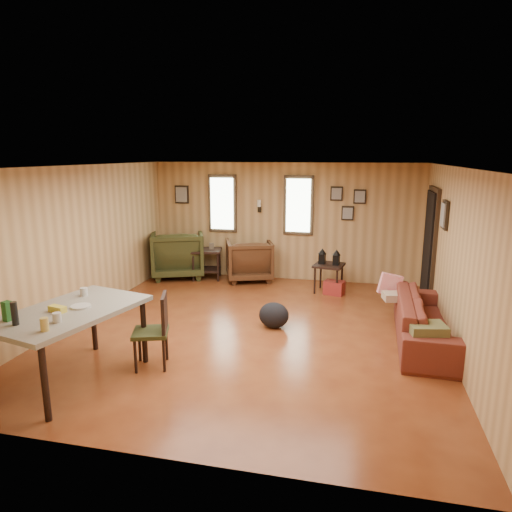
# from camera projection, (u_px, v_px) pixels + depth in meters

# --- Properties ---
(room) EXTENTS (5.54, 6.04, 2.44)m
(room) POSITION_uv_depth(u_px,v_px,m) (265.00, 248.00, 6.73)
(room) COLOR brown
(room) RESTS_ON ground
(sofa) EXTENTS (0.72, 2.24, 0.87)m
(sofa) POSITION_uv_depth(u_px,v_px,m) (431.00, 313.00, 6.25)
(sofa) COLOR maroon
(sofa) RESTS_ON ground
(recliner_brown) EXTENTS (1.14, 1.10, 0.93)m
(recliner_brown) POSITION_uv_depth(u_px,v_px,m) (249.00, 258.00, 9.41)
(recliner_brown) COLOR #452814
(recliner_brown) RESTS_ON ground
(recliner_green) EXTENTS (1.35, 1.31, 1.09)m
(recliner_green) POSITION_uv_depth(u_px,v_px,m) (178.00, 252.00, 9.65)
(recliner_green) COLOR #303317
(recliner_green) RESTS_ON ground
(end_table) EXTENTS (0.71, 0.67, 0.77)m
(end_table) POSITION_uv_depth(u_px,v_px,m) (207.00, 259.00, 9.51)
(end_table) COLOR black
(end_table) RESTS_ON ground
(side_table) EXTENTS (0.61, 0.61, 0.83)m
(side_table) POSITION_uv_depth(u_px,v_px,m) (329.00, 263.00, 8.55)
(side_table) COLOR black
(side_table) RESTS_ON ground
(cooler) EXTENTS (0.41, 0.34, 0.26)m
(cooler) POSITION_uv_depth(u_px,v_px,m) (334.00, 288.00, 8.50)
(cooler) COLOR maroon
(cooler) RESTS_ON ground
(backpack) EXTENTS (0.54, 0.47, 0.39)m
(backpack) POSITION_uv_depth(u_px,v_px,m) (274.00, 315.00, 6.85)
(backpack) COLOR black
(backpack) RESTS_ON ground
(sofa_pillows) EXTENTS (0.79, 1.88, 0.38)m
(sofa_pillows) POSITION_uv_depth(u_px,v_px,m) (408.00, 308.00, 6.25)
(sofa_pillows) COLOR brown
(sofa_pillows) RESTS_ON sofa
(dining_table) EXTENTS (1.38, 1.87, 1.10)m
(dining_table) POSITION_uv_depth(u_px,v_px,m) (69.00, 316.00, 5.13)
(dining_table) COLOR gray
(dining_table) RESTS_ON ground
(dining_chair) EXTENTS (0.52, 0.52, 0.92)m
(dining_chair) POSITION_uv_depth(u_px,v_px,m) (156.00, 327.00, 5.54)
(dining_chair) COLOR #303317
(dining_chair) RESTS_ON ground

